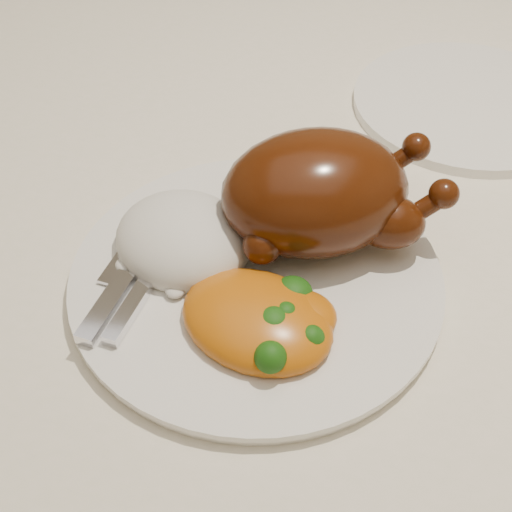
% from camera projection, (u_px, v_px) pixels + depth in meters
% --- Properties ---
extents(dining_table, '(1.60, 0.90, 0.76)m').
position_uv_depth(dining_table, '(247.00, 256.00, 0.75)').
color(dining_table, brown).
rests_on(dining_table, floor).
extents(tablecloth, '(1.73, 1.03, 0.18)m').
position_uv_depth(tablecloth, '(246.00, 204.00, 0.70)').
color(tablecloth, white).
rests_on(tablecloth, dining_table).
extents(dinner_plate, '(0.38, 0.38, 0.01)m').
position_uv_depth(dinner_plate, '(256.00, 279.00, 0.58)').
color(dinner_plate, white).
rests_on(dinner_plate, tablecloth).
extents(side_plate, '(0.29, 0.29, 0.01)m').
position_uv_depth(side_plate, '(468.00, 104.00, 0.76)').
color(side_plate, white).
rests_on(side_plate, tablecloth).
extents(roast_chicken, '(0.20, 0.16, 0.10)m').
position_uv_depth(roast_chicken, '(320.00, 192.00, 0.57)').
color(roast_chicken, '#4B1D08').
rests_on(roast_chicken, dinner_plate).
extents(rice_mound, '(0.15, 0.14, 0.06)m').
position_uv_depth(rice_mound, '(184.00, 240.00, 0.58)').
color(rice_mound, white).
rests_on(rice_mound, dinner_plate).
extents(mac_and_cheese, '(0.14, 0.13, 0.04)m').
position_uv_depth(mac_and_cheese, '(266.00, 320.00, 0.53)').
color(mac_and_cheese, orange).
rests_on(mac_and_cheese, dinner_plate).
extents(cutlery, '(0.05, 0.17, 0.01)m').
position_uv_depth(cutlery, '(128.00, 283.00, 0.56)').
color(cutlery, silver).
rests_on(cutlery, dinner_plate).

